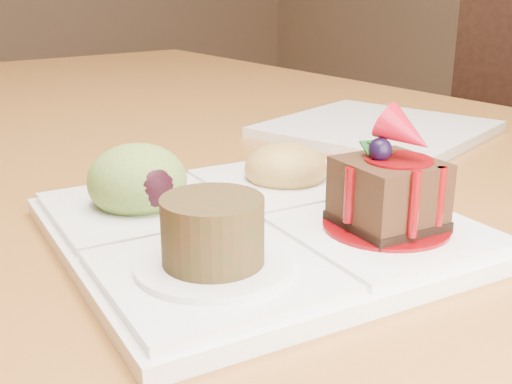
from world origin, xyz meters
TOP-DOWN VIEW (x-y plane):
  - dining_table at (0.00, 0.00)m, footprint 1.00×1.80m
  - sampler_plate at (-0.09, -0.24)m, footprint 0.30×0.30m
  - second_plate at (0.22, -0.07)m, footprint 0.28×0.28m

SIDE VIEW (x-z plane):
  - dining_table at x=0.00m, z-range 0.31..1.06m
  - second_plate at x=0.22m, z-range 0.75..0.76m
  - sampler_plate at x=-0.09m, z-range 0.72..0.82m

